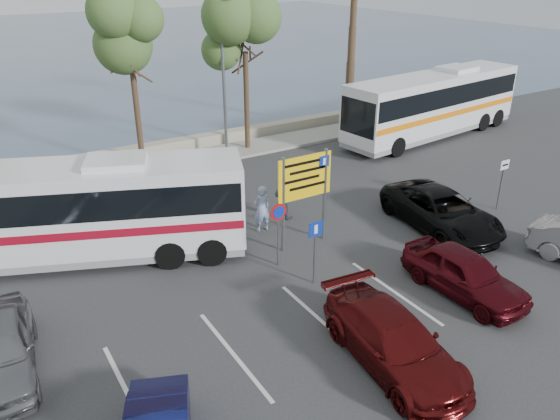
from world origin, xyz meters
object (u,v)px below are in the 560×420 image
suv_black (441,211)px  pedestrian_near (262,208)px  street_lamp_right (224,70)px  car_red (464,273)px  coach_bus_right (433,106)px  coach_bus_left (69,216)px  pedestrian_far (283,197)px  direction_sign (305,184)px  car_maroon (394,341)px

suv_black → pedestrian_near: (-6.11, 3.50, 0.19)m
street_lamp_right → car_red: street_lamp_right is taller
pedestrian_near → coach_bus_right: bearing=-158.0°
pedestrian_near → coach_bus_left: bearing=-10.9°
car_red → pedestrian_far: (-1.89, 7.80, 0.13)m
car_red → suv_black: bearing=51.0°
coach_bus_left → suv_black: 13.82m
coach_bus_left → coach_bus_right: coach_bus_right is taller
coach_bus_right → street_lamp_right: bearing=165.9°
direction_sign → suv_black: direction_sign is taller
street_lamp_right → coach_bus_right: street_lamp_right is taller
car_maroon → pedestrian_far: (2.30, 9.13, 0.15)m
street_lamp_right → car_maroon: 17.84m
coach_bus_left → car_maroon: size_ratio=2.45×
street_lamp_right → coach_bus_right: bearing=-14.1°
street_lamp_right → suv_black: 13.06m
car_maroon → pedestrian_near: pedestrian_near is taller
car_red → suv_black: suv_black is taller
suv_black → street_lamp_right: bearing=113.0°
coach_bus_right → car_red: bearing=-132.2°
car_red → coach_bus_left: bearing=138.0°
car_maroon → suv_black: size_ratio=0.90×
coach_bus_left → car_red: bearing=-40.9°
street_lamp_right → car_maroon: (-3.68, -17.02, -3.89)m
street_lamp_right → car_red: 16.16m
coach_bus_left → car_maroon: 11.61m
coach_bus_right → pedestrian_near: size_ratio=6.77×
suv_black → pedestrian_far: 6.29m
street_lamp_right → direction_sign: size_ratio=2.23×
coach_bus_left → car_red: (10.00, -8.66, -0.99)m
direction_sign → pedestrian_far: size_ratio=2.09×
direction_sign → car_maroon: size_ratio=0.74×
car_maroon → suv_black: bearing=41.6°
car_maroon → car_red: bearing=23.9°
car_maroon → pedestrian_far: size_ratio=2.83×
coach_bus_left → car_maroon: coach_bus_left is taller
suv_black → pedestrian_far: bearing=146.3°
car_red → street_lamp_right: bearing=90.7°
coach_bus_right → car_red: (-11.50, -12.66, -1.09)m
car_red → pedestrian_far: bearing=102.5°
car_maroon → suv_black: 8.63m
coach_bus_left → pedestrian_far: size_ratio=6.94×
car_red → suv_black: (2.85, 3.66, 0.03)m
coach_bus_left → car_red: size_ratio=2.80×
suv_black → coach_bus_right: bearing=53.5°
car_red → pedestrian_near: bearing=113.3°
direction_sign → pedestrian_near: size_ratio=1.91×
coach_bus_right → pedestrian_far: 14.28m
direction_sign → coach_bus_left: coach_bus_left is taller
coach_bus_right → pedestrian_near: coach_bus_right is taller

